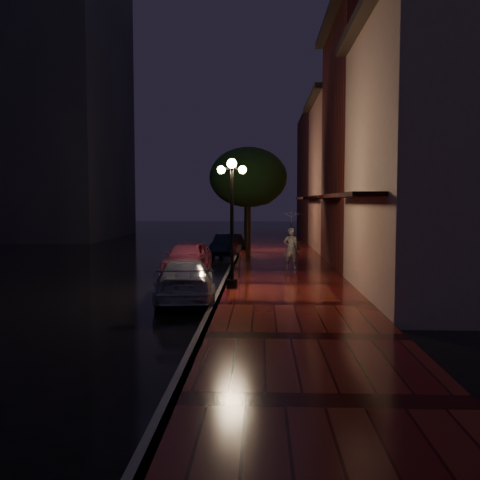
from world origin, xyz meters
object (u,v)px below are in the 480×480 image
at_px(streetlamp_far, 245,209).
at_px(navy_car, 227,245).
at_px(street_tree, 248,179).
at_px(streetlamp_near, 232,215).
at_px(woman_with_umbrella, 291,231).
at_px(pink_car, 188,257).
at_px(parking_meter, 239,258).
at_px(silver_car, 185,280).

relative_size(streetlamp_far, navy_car, 1.14).
height_order(street_tree, navy_car, street_tree).
bearing_deg(street_tree, streetlamp_near, -91.35).
bearing_deg(woman_with_umbrella, navy_car, -64.86).
distance_m(streetlamp_far, navy_car, 2.94).
bearing_deg(streetlamp_far, pink_car, -103.23).
xyz_separation_m(street_tree, woman_with_umbrella, (2.00, -5.70, -2.45)).
bearing_deg(streetlamp_near, streetlamp_far, 90.00).
bearing_deg(navy_car, streetlamp_far, 70.63).
distance_m(streetlamp_near, street_tree, 11.12).
xyz_separation_m(streetlamp_near, parking_meter, (0.14, 2.58, -1.70)).
xyz_separation_m(navy_car, silver_car, (-0.42, -13.51, 0.02)).
height_order(pink_car, navy_car, pink_car).
relative_size(streetlamp_near, parking_meter, 3.50).
relative_size(street_tree, pink_car, 1.43).
xyz_separation_m(street_tree, silver_car, (-1.63, -12.46, -3.61)).
distance_m(woman_with_umbrella, parking_meter, 3.55).
bearing_deg(streetlamp_near, parking_meter, 87.01).
height_order(silver_car, woman_with_umbrella, woman_with_umbrella).
relative_size(street_tree, silver_car, 1.32).
xyz_separation_m(streetlamp_far, parking_meter, (0.14, -11.42, -1.70)).
bearing_deg(street_tree, streetlamp_far, 94.91).
distance_m(pink_car, silver_car, 6.33).
bearing_deg(silver_car, navy_car, -98.91).
height_order(pink_car, parking_meter, pink_car).
bearing_deg(pink_car, street_tree, 72.76).
bearing_deg(silver_car, streetlamp_far, -102.19).
xyz_separation_m(street_tree, navy_car, (-1.21, 1.05, -3.62)).
bearing_deg(silver_car, street_tree, -104.58).
xyz_separation_m(streetlamp_far, pink_car, (-2.16, -9.18, -1.91)).
height_order(streetlamp_far, silver_car, streetlamp_far).
relative_size(pink_car, silver_car, 0.92).
distance_m(navy_car, silver_car, 13.52).
height_order(streetlamp_near, streetlamp_far, same).
bearing_deg(parking_meter, street_tree, 88.79).
height_order(streetlamp_near, pink_car, streetlamp_near).
distance_m(navy_car, woman_with_umbrella, 7.57).
height_order(streetlamp_far, pink_car, streetlamp_far).
bearing_deg(pink_car, woman_with_umbrella, 10.20).
bearing_deg(street_tree, woman_with_umbrella, -70.70).
bearing_deg(streetlamp_near, street_tree, 88.65).
height_order(woman_with_umbrella, parking_meter, woman_with_umbrella).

